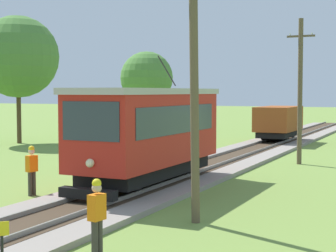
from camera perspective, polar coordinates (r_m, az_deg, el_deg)
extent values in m
cube|color=red|center=(20.89, -1.99, -0.25)|extent=(2.50, 8.00, 2.60)
cube|color=#B2ADA3|center=(20.84, -1.99, 3.62)|extent=(2.60, 8.32, 0.22)
cube|color=black|center=(21.06, -1.98, -4.54)|extent=(2.10, 7.04, 0.44)
cube|color=#2D3842|center=(17.40, -8.06, 0.49)|extent=(2.10, 0.03, 1.25)
cube|color=#2D3842|center=(20.32, 1.18, 0.68)|extent=(0.02, 6.72, 1.04)
sphere|color=#F4EAB2|center=(17.48, -8.10, -3.83)|extent=(0.28, 0.28, 0.28)
cylinder|color=black|center=(22.29, -0.11, 5.71)|extent=(0.05, 1.67, 1.19)
cube|color=black|center=(17.51, -8.33, -6.97)|extent=(2.00, 0.36, 0.32)
cylinder|color=black|center=(19.11, -5.07, -5.38)|extent=(1.54, 0.80, 0.80)
cylinder|color=black|center=(23.05, 0.58, -3.83)|extent=(1.54, 0.80, 0.80)
cube|color=#93471E|center=(39.94, 11.41, 0.77)|extent=(2.40, 5.20, 1.70)
cube|color=black|center=(40.01, 11.40, -0.77)|extent=(2.02, 4.78, 0.38)
cylinder|color=black|center=(38.50, 10.84, -0.93)|extent=(1.54, 0.76, 0.76)
cylinder|color=black|center=(41.52, 11.91, -0.62)|extent=(1.54, 0.76, 0.76)
cylinder|color=brown|center=(15.21, 2.75, 3.55)|extent=(0.24, 0.52, 7.38)
cylinder|color=brown|center=(28.61, 13.55, 3.47)|extent=(0.24, 0.28, 7.37)
cube|color=brown|center=(28.75, 13.63, 9.06)|extent=(1.40, 0.10, 0.10)
cylinder|color=silver|center=(28.87, 12.55, 9.25)|extent=(0.08, 0.08, 0.10)
cylinder|color=silver|center=(28.65, 14.73, 9.26)|extent=(0.08, 0.08, 0.10)
cube|color=gold|center=(11.31, -16.89, -10.17)|extent=(0.21, 0.21, 0.28)
cylinder|color=#38332D|center=(12.46, -7.62, -11.65)|extent=(0.15, 0.15, 0.86)
cylinder|color=#38332D|center=(12.57, -7.14, -11.50)|extent=(0.15, 0.15, 0.86)
cube|color=orange|center=(12.35, -7.40, -8.35)|extent=(0.29, 0.41, 0.58)
sphere|color=tan|center=(12.27, -7.42, -6.39)|extent=(0.22, 0.22, 0.22)
sphere|color=yellow|center=(12.25, -7.42, -5.93)|extent=(0.21, 0.21, 0.21)
cylinder|color=#38332D|center=(20.14, -14.12, -5.85)|extent=(0.15, 0.15, 0.86)
cylinder|color=#38332D|center=(20.24, -13.77, -5.80)|extent=(0.15, 0.15, 0.86)
cube|color=orange|center=(20.09, -13.97, -3.80)|extent=(0.31, 0.42, 0.58)
sphere|color=beige|center=(20.04, -13.99, -2.58)|extent=(0.22, 0.22, 0.22)
sphere|color=yellow|center=(20.03, -14.00, -2.30)|extent=(0.21, 0.21, 0.21)
cylinder|color=#4C3823|center=(52.93, -2.22, 1.28)|extent=(0.32, 0.32, 3.12)
sphere|color=#4C7F38|center=(52.91, -2.23, 5.02)|extent=(5.06, 5.06, 5.06)
cylinder|color=#4C3823|center=(40.59, -15.22, 1.07)|extent=(0.32, 0.32, 3.99)
sphere|color=#4C7F38|center=(40.63, -15.32, 6.96)|extent=(5.82, 5.82, 5.82)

